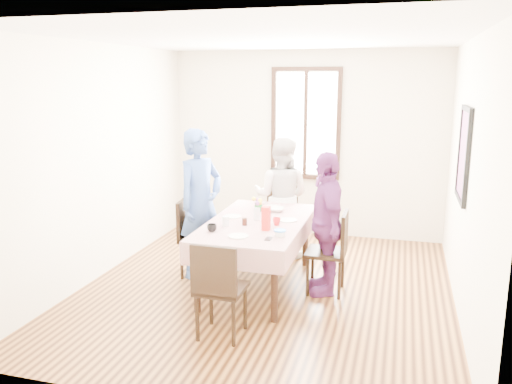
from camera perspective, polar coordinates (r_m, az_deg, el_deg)
ground at (r=5.94m, az=1.15°, el=-10.45°), size 4.50×4.50×0.00m
back_wall at (r=7.74m, az=5.44°, el=5.22°), size 4.00×0.00×4.00m
right_wall at (r=5.42m, az=22.12°, el=1.31°), size 0.00×4.50×4.50m
window_frame at (r=7.69m, az=5.46°, el=7.42°), size 1.02×0.06×1.62m
window_pane at (r=7.70m, az=5.47°, el=7.43°), size 0.90×0.02×1.50m
art_poster at (r=5.69m, az=21.78°, el=3.85°), size 0.04×0.76×0.96m
dining_table at (r=5.87m, az=0.13°, el=-6.83°), size 0.91×1.74×0.75m
tablecloth at (r=5.76m, az=0.14°, el=-3.24°), size 1.03×1.86×0.01m
chair_left at (r=6.23m, az=-6.25°, el=-4.99°), size 0.47×0.47×0.91m
chair_right at (r=5.75m, az=7.67°, el=-6.52°), size 0.42×0.42×0.91m
chair_far at (r=6.95m, az=2.80°, el=-3.08°), size 0.48×0.48×0.91m
chair_near at (r=4.78m, az=-3.80°, el=-10.43°), size 0.42×0.42×0.91m
person_left at (r=6.11m, az=-6.17°, el=-1.28°), size 0.65×0.75×1.74m
person_far at (r=6.85m, az=2.78°, el=-0.49°), size 0.78×0.62×1.56m
person_right at (r=5.66m, az=7.56°, el=-3.41°), size 0.66×0.99×1.56m
mug_black at (r=5.37m, az=-4.84°, el=-3.93°), size 0.12×0.12×0.08m
mug_flag at (r=5.58m, az=2.27°, el=-3.25°), size 0.12×0.12×0.08m
mug_green at (r=6.15m, az=0.29°, el=-1.78°), size 0.12×0.12×0.08m
serving_bowl at (r=6.16m, az=2.23°, el=-1.93°), size 0.21×0.21×0.05m
juice_carton at (r=5.39m, az=1.10°, el=-2.89°), size 0.08×0.08×0.25m
butter_tub at (r=5.22m, az=2.63°, el=-4.55°), size 0.11×0.11×0.05m
jam_jar at (r=5.58m, az=-1.25°, el=-3.27°), size 0.05×0.05×0.08m
drinking_glass at (r=5.56m, az=-3.33°, el=-3.20°), size 0.07×0.07×0.11m
smartphone at (r=5.13m, az=1.37°, el=-5.12°), size 0.06×0.12×0.01m
flower_vase at (r=5.77m, az=0.11°, el=-2.42°), size 0.07×0.07×0.14m
plate_left at (r=5.93m, az=-2.59°, el=-2.68°), size 0.20×0.20×0.01m
plate_right at (r=5.78m, az=3.51°, el=-3.08°), size 0.20×0.20×0.01m
plate_far at (r=6.36m, az=1.78°, el=-1.62°), size 0.20×0.20×0.01m
plate_near at (r=5.20m, az=-1.95°, el=-4.83°), size 0.20×0.20×0.01m
butter_lid at (r=5.21m, az=2.63°, el=-4.21°), size 0.12×0.12×0.01m
flower_bunch at (r=5.74m, az=0.11°, el=-1.26°), size 0.09×0.09×0.10m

